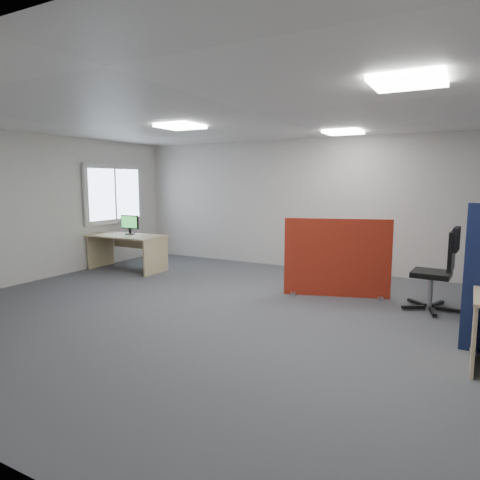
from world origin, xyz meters
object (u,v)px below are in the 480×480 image
at_px(red_divider, 337,259).
at_px(office_chair, 441,265).
at_px(monitor_second, 130,224).
at_px(second_desk, 128,243).

bearing_deg(red_divider, office_chair, -20.73).
relative_size(monitor_second, office_chair, 0.37).
bearing_deg(office_chair, second_desk, -177.35).
relative_size(red_divider, office_chair, 1.35).
bearing_deg(monitor_second, office_chair, -4.29).
bearing_deg(office_chair, red_divider, -179.76).
distance_m(red_divider, office_chair, 1.51).
distance_m(second_desk, monitor_second, 0.41).
xyz_separation_m(red_divider, second_desk, (-4.39, -0.01, -0.06)).
height_order(second_desk, office_chair, office_chair).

